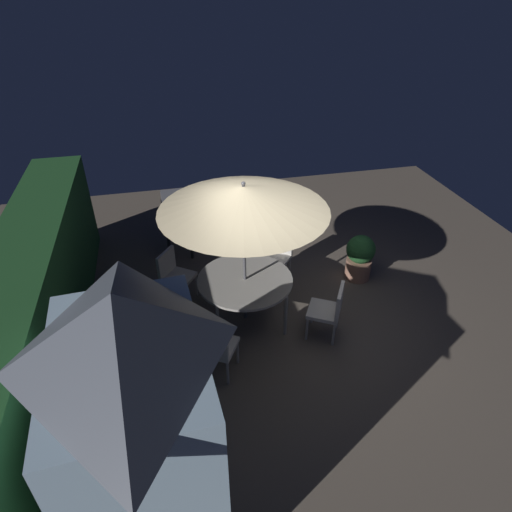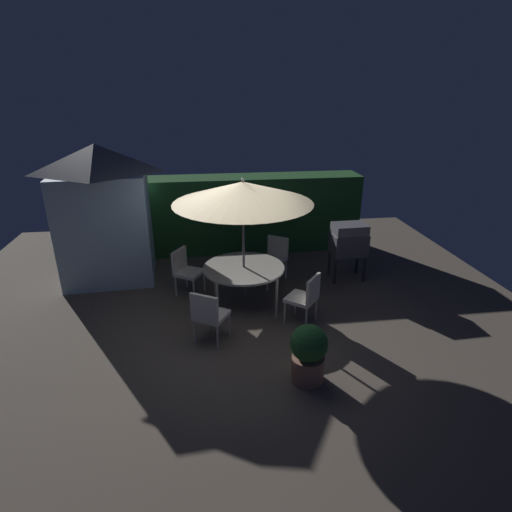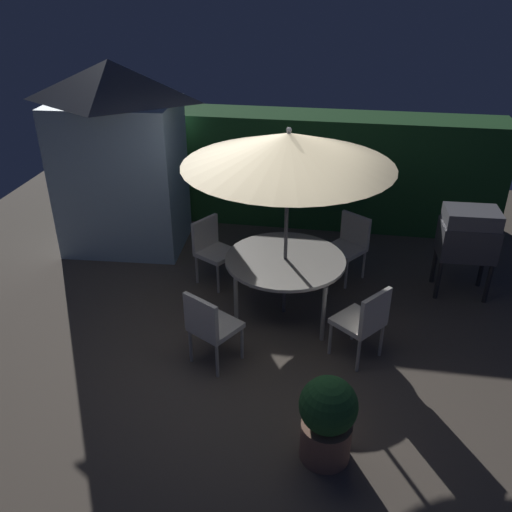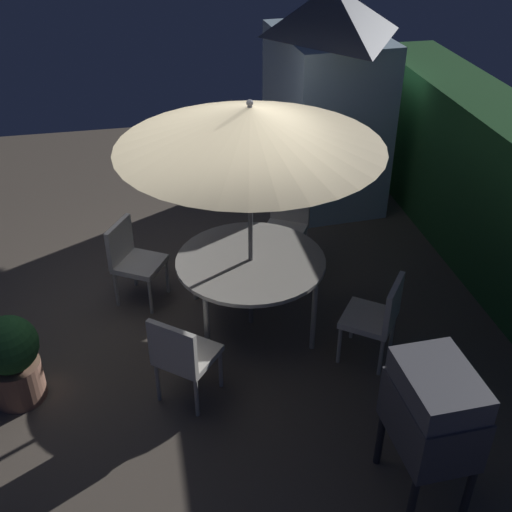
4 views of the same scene
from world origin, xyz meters
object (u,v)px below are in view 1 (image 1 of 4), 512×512
at_px(patio_umbrella, 244,198).
at_px(potted_plant_by_shed, 360,256).
at_px(garden_shed, 138,415).
at_px(chair_near_shed, 216,347).
at_px(bbq_grill, 176,213).
at_px(chair_far_side, 330,308).
at_px(chair_toward_house, 174,273).
at_px(patio_table, 245,282).
at_px(chair_toward_hedge, 277,253).

xyz_separation_m(patio_umbrella, potted_plant_by_shed, (0.64, -2.21, -1.68)).
height_order(garden_shed, chair_near_shed, garden_shed).
distance_m(bbq_grill, chair_far_side, 3.56).
distance_m(garden_shed, chair_toward_house, 3.54).
distance_m(bbq_grill, chair_toward_house, 1.53).
relative_size(bbq_grill, chair_near_shed, 1.33).
height_order(patio_umbrella, chair_near_shed, patio_umbrella).
bearing_deg(potted_plant_by_shed, chair_far_side, 140.52).
xyz_separation_m(garden_shed, chair_far_side, (1.97, -2.64, -0.89)).
bearing_deg(chair_toward_house, patio_umbrella, -126.17).
distance_m(garden_shed, chair_far_side, 3.41).
relative_size(patio_table, potted_plant_by_shed, 1.72).
bearing_deg(chair_near_shed, chair_toward_hedge, -34.67).
distance_m(chair_near_shed, chair_toward_house, 1.88).
height_order(bbq_grill, chair_near_shed, bbq_grill).
height_order(chair_near_shed, chair_far_side, same).
xyz_separation_m(bbq_grill, potted_plant_by_shed, (-1.62, -3.08, -0.40)).
bearing_deg(patio_table, chair_far_side, -120.29).
distance_m(patio_umbrella, chair_toward_hedge, 2.02).
bearing_deg(garden_shed, chair_near_shed, -29.31).
relative_size(garden_shed, patio_umbrella, 1.17).
xyz_separation_m(chair_toward_house, potted_plant_by_shed, (-0.13, -3.26, -0.08)).
distance_m(bbq_grill, chair_toward_hedge, 2.11).
xyz_separation_m(garden_shed, patio_umbrella, (2.63, -1.50, 0.71)).
distance_m(chair_far_side, chair_toward_house, 2.62).
bearing_deg(patio_table, patio_umbrella, 0.00).
bearing_deg(potted_plant_by_shed, chair_toward_house, 87.71).
relative_size(chair_near_shed, chair_toward_house, 1.00).
bearing_deg(bbq_grill, chair_near_shed, -175.89).
distance_m(patio_table, bbq_grill, 2.42).
bearing_deg(chair_far_side, chair_toward_house, 56.80).
xyz_separation_m(bbq_grill, chair_far_side, (-2.92, -2.00, -0.33)).
distance_m(chair_near_shed, chair_toward_hedge, 2.46).
relative_size(garden_shed, potted_plant_by_shed, 3.27).
bearing_deg(garden_shed, patio_umbrella, -29.71).
height_order(patio_table, chair_near_shed, chair_near_shed).
height_order(bbq_grill, chair_toward_hedge, bbq_grill).
xyz_separation_m(chair_far_side, chair_toward_house, (1.43, 2.19, 0.00)).
bearing_deg(chair_toward_hedge, patio_umbrella, 140.93).
height_order(chair_far_side, chair_toward_hedge, same).
height_order(bbq_grill, chair_far_side, bbq_grill).
xyz_separation_m(garden_shed, patio_table, (2.63, -1.50, -0.69)).
bearing_deg(potted_plant_by_shed, garden_shed, 131.34).
distance_m(bbq_grill, chair_near_shed, 3.34).
xyz_separation_m(patio_table, chair_near_shed, (-1.07, 0.62, -0.20)).
xyz_separation_m(patio_table, patio_umbrella, (0.00, 0.00, 1.40)).
bearing_deg(chair_near_shed, patio_umbrella, -30.29).
xyz_separation_m(patio_table, bbq_grill, (2.25, 0.86, 0.13)).
bearing_deg(chair_toward_hedge, chair_toward_house, 95.99).
relative_size(garden_shed, patio_table, 1.90).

